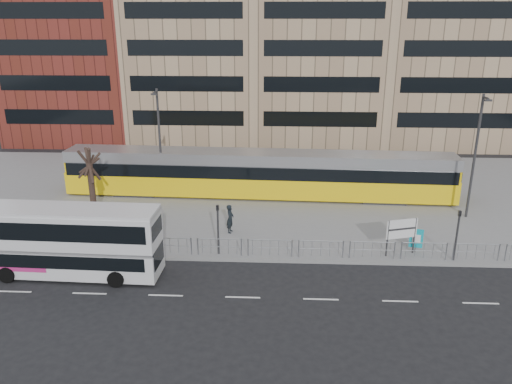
{
  "coord_description": "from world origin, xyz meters",
  "views": [
    {
      "loc": [
        -0.25,
        -26.36,
        13.46
      ],
      "look_at": [
        -1.79,
        6.0,
        2.28
      ],
      "focal_mm": 35.0,
      "sensor_mm": 36.0,
      "label": 1
    }
  ],
  "objects_px": {
    "ad_panel": "(416,239)",
    "double_decker_bus": "(69,239)",
    "tram": "(258,174)",
    "traffic_light_east": "(458,229)",
    "station_sign": "(402,230)",
    "traffic_light_west": "(218,223)",
    "lamp_post_west": "(160,140)",
    "pedestrian": "(230,219)",
    "lamp_post_east": "(476,153)",
    "bare_tree": "(87,145)"
  },
  "relations": [
    {
      "from": "traffic_light_east",
      "to": "tram",
      "type": "bearing_deg",
      "value": 137.1
    },
    {
      "from": "double_decker_bus",
      "to": "tram",
      "type": "xyz_separation_m",
      "value": [
        9.76,
        13.37,
        -0.19
      ]
    },
    {
      "from": "tram",
      "to": "traffic_light_east",
      "type": "bearing_deg",
      "value": -40.02
    },
    {
      "from": "traffic_light_east",
      "to": "lamp_post_west",
      "type": "distance_m",
      "value": 22.2
    },
    {
      "from": "double_decker_bus",
      "to": "lamp_post_west",
      "type": "distance_m",
      "value": 13.21
    },
    {
      "from": "pedestrian",
      "to": "bare_tree",
      "type": "relative_size",
      "value": 0.27
    },
    {
      "from": "station_sign",
      "to": "lamp_post_east",
      "type": "xyz_separation_m",
      "value": [
        6.13,
        6.33,
        3.18
      ]
    },
    {
      "from": "tram",
      "to": "pedestrian",
      "type": "distance_m",
      "value": 7.62
    },
    {
      "from": "traffic_light_east",
      "to": "bare_tree",
      "type": "xyz_separation_m",
      "value": [
        -23.67,
        6.35,
        3.15
      ]
    },
    {
      "from": "tram",
      "to": "traffic_light_east",
      "type": "height_order",
      "value": "tram"
    },
    {
      "from": "station_sign",
      "to": "pedestrian",
      "type": "bearing_deg",
      "value": 148.46
    },
    {
      "from": "lamp_post_east",
      "to": "bare_tree",
      "type": "height_order",
      "value": "lamp_post_east"
    },
    {
      "from": "ad_panel",
      "to": "lamp_post_west",
      "type": "height_order",
      "value": "lamp_post_west"
    },
    {
      "from": "traffic_light_west",
      "to": "lamp_post_west",
      "type": "height_order",
      "value": "lamp_post_west"
    },
    {
      "from": "double_decker_bus",
      "to": "lamp_post_west",
      "type": "relative_size",
      "value": 1.17
    },
    {
      "from": "lamp_post_west",
      "to": "bare_tree",
      "type": "bearing_deg",
      "value": -136.8
    },
    {
      "from": "station_sign",
      "to": "traffic_light_east",
      "type": "distance_m",
      "value": 3.09
    },
    {
      "from": "station_sign",
      "to": "traffic_light_east",
      "type": "xyz_separation_m",
      "value": [
        3.0,
        -0.61,
        0.41
      ]
    },
    {
      "from": "station_sign",
      "to": "double_decker_bus",
      "type": "bearing_deg",
      "value": 173.04
    },
    {
      "from": "pedestrian",
      "to": "lamp_post_east",
      "type": "height_order",
      "value": "lamp_post_east"
    },
    {
      "from": "pedestrian",
      "to": "traffic_light_west",
      "type": "distance_m",
      "value": 3.39
    },
    {
      "from": "ad_panel",
      "to": "pedestrian",
      "type": "relative_size",
      "value": 0.77
    },
    {
      "from": "traffic_light_west",
      "to": "traffic_light_east",
      "type": "distance_m",
      "value": 13.86
    },
    {
      "from": "traffic_light_west",
      "to": "bare_tree",
      "type": "height_order",
      "value": "bare_tree"
    },
    {
      "from": "traffic_light_west",
      "to": "lamp_post_west",
      "type": "distance_m",
      "value": 11.81
    },
    {
      "from": "lamp_post_west",
      "to": "lamp_post_east",
      "type": "relative_size",
      "value": 0.98
    },
    {
      "from": "ad_panel",
      "to": "double_decker_bus",
      "type": "bearing_deg",
      "value": -156.97
    },
    {
      "from": "ad_panel",
      "to": "traffic_light_east",
      "type": "bearing_deg",
      "value": -14.21
    },
    {
      "from": "lamp_post_west",
      "to": "traffic_light_east",
      "type": "bearing_deg",
      "value": -27.73
    },
    {
      "from": "tram",
      "to": "bare_tree",
      "type": "relative_size",
      "value": 4.29
    },
    {
      "from": "traffic_light_west",
      "to": "bare_tree",
      "type": "xyz_separation_m",
      "value": [
        -9.81,
        6.12,
        3.15
      ]
    },
    {
      "from": "station_sign",
      "to": "pedestrian",
      "type": "height_order",
      "value": "station_sign"
    },
    {
      "from": "double_decker_bus",
      "to": "pedestrian",
      "type": "bearing_deg",
      "value": 37.62
    },
    {
      "from": "pedestrian",
      "to": "traffic_light_west",
      "type": "height_order",
      "value": "traffic_light_west"
    },
    {
      "from": "double_decker_bus",
      "to": "station_sign",
      "type": "distance_m",
      "value": 18.98
    },
    {
      "from": "station_sign",
      "to": "pedestrian",
      "type": "distance_m",
      "value": 10.86
    },
    {
      "from": "traffic_light_east",
      "to": "bare_tree",
      "type": "height_order",
      "value": "bare_tree"
    },
    {
      "from": "traffic_light_east",
      "to": "lamp_post_west",
      "type": "height_order",
      "value": "lamp_post_west"
    },
    {
      "from": "traffic_light_east",
      "to": "pedestrian",
      "type": "bearing_deg",
      "value": 165.02
    },
    {
      "from": "tram",
      "to": "traffic_light_west",
      "type": "height_order",
      "value": "tram"
    },
    {
      "from": "traffic_light_west",
      "to": "lamp_post_west",
      "type": "relative_size",
      "value": 0.36
    },
    {
      "from": "traffic_light_west",
      "to": "traffic_light_east",
      "type": "xyz_separation_m",
      "value": [
        13.86,
        -0.23,
        0.0
      ]
    },
    {
      "from": "tram",
      "to": "ad_panel",
      "type": "height_order",
      "value": "tram"
    },
    {
      "from": "traffic_light_west",
      "to": "tram",
      "type": "bearing_deg",
      "value": 90.0
    },
    {
      "from": "pedestrian",
      "to": "lamp_post_east",
      "type": "distance_m",
      "value": 17.37
    },
    {
      "from": "tram",
      "to": "traffic_light_west",
      "type": "bearing_deg",
      "value": -97.9
    },
    {
      "from": "traffic_light_east",
      "to": "bare_tree",
      "type": "bearing_deg",
      "value": 164.34
    },
    {
      "from": "double_decker_bus",
      "to": "lamp_post_east",
      "type": "bearing_deg",
      "value": 22.67
    },
    {
      "from": "double_decker_bus",
      "to": "pedestrian",
      "type": "height_order",
      "value": "double_decker_bus"
    },
    {
      "from": "double_decker_bus",
      "to": "traffic_light_west",
      "type": "distance_m",
      "value": 8.32
    }
  ]
}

